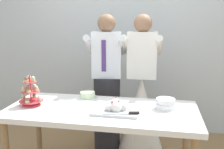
# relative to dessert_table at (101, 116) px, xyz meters

# --- Properties ---
(rear_wall) EXTENTS (5.20, 0.10, 2.90)m
(rear_wall) POSITION_rel_dessert_table_xyz_m (0.00, 1.45, 0.75)
(rear_wall) COLOR silver
(rear_wall) RESTS_ON ground_plane
(dessert_table) EXTENTS (1.80, 0.80, 0.78)m
(dessert_table) POSITION_rel_dessert_table_xyz_m (0.00, 0.00, 0.00)
(dessert_table) COLOR white
(dessert_table) RESTS_ON ground_plane
(cupcake_stand) EXTENTS (0.23, 0.23, 0.31)m
(cupcake_stand) POSITION_rel_dessert_table_xyz_m (-0.70, -0.03, 0.19)
(cupcake_stand) COLOR #D83F4C
(cupcake_stand) RESTS_ON dessert_table
(main_cake_tray) EXTENTS (0.43, 0.31, 0.13)m
(main_cake_tray) POSITION_rel_dessert_table_xyz_m (0.15, -0.07, 0.11)
(main_cake_tray) COLOR silver
(main_cake_tray) RESTS_ON dessert_table
(plate_stack) EXTENTS (0.19, 0.19, 0.10)m
(plate_stack) POSITION_rel_dessert_table_xyz_m (0.59, 0.10, 0.12)
(plate_stack) COLOR white
(plate_stack) RESTS_ON dessert_table
(round_cake) EXTENTS (0.24, 0.24, 0.07)m
(round_cake) POSITION_rel_dessert_table_xyz_m (-0.21, 0.28, 0.11)
(round_cake) COLOR white
(round_cake) RESTS_ON dessert_table
(person_groom) EXTENTS (0.51, 0.54, 1.66)m
(person_groom) POSITION_rel_dessert_table_xyz_m (-0.09, 0.70, 0.05)
(person_groom) COLOR #232328
(person_groom) RESTS_ON ground_plane
(person_bride) EXTENTS (0.56, 0.56, 1.66)m
(person_bride) POSITION_rel_dessert_table_xyz_m (0.32, 0.75, -0.12)
(person_bride) COLOR white
(person_bride) RESTS_ON ground_plane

